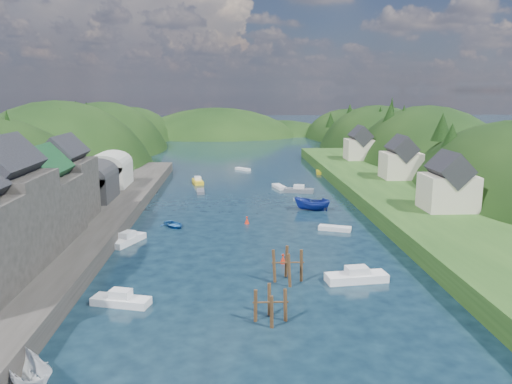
{
  "coord_description": "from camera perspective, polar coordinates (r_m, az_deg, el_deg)",
  "views": [
    {
      "loc": [
        -3.69,
        -45.85,
        19.06
      ],
      "look_at": [
        0.0,
        28.0,
        4.0
      ],
      "focal_mm": 35.0,
      "sensor_mm": 36.0,
      "label": 1
    }
  ],
  "objects": [
    {
      "name": "piling_cluster_far",
      "position": [
        51.18,
        3.66,
        -8.69
      ],
      "size": [
        3.3,
        3.07,
        3.95
      ],
      "color": "#382314",
      "rests_on": "ground"
    },
    {
      "name": "channel_buoy_far",
      "position": [
        72.82,
        -1.05,
        -3.27
      ],
      "size": [
        0.7,
        0.7,
        1.1
      ],
      "color": "#AE200D",
      "rests_on": "ground"
    },
    {
      "name": "hillside_left",
      "position": [
        130.56,
        -21.24,
        -1.26
      ],
      "size": [
        44.0,
        245.56,
        52.0
      ],
      "color": "black",
      "rests_on": "ground"
    },
    {
      "name": "hill_trees",
      "position": [
        111.6,
        -0.65,
        7.39
      ],
      "size": [
        91.19,
        149.24,
        12.08
      ],
      "color": "black",
      "rests_on": "ground"
    },
    {
      "name": "hillside_right",
      "position": [
        132.95,
        18.69,
        -0.59
      ],
      "size": [
        36.0,
        245.56,
        48.0
      ],
      "color": "black",
      "rests_on": "ground"
    },
    {
      "name": "quay_left",
      "position": [
        71.24,
        -19.37,
        -3.84
      ],
      "size": [
        12.0,
        110.0,
        2.0
      ],
      "primitive_type": "cube",
      "color": "#2D2B28",
      "rests_on": "ground"
    },
    {
      "name": "terrace_left_grass",
      "position": [
        73.48,
        -24.63,
        -3.59
      ],
      "size": [
        12.0,
        110.0,
        2.5
      ],
      "primitive_type": "cube",
      "color": "#234719",
      "rests_on": "ground"
    },
    {
      "name": "terrace_right",
      "position": [
        92.26,
        15.32,
        -0.06
      ],
      "size": [
        16.0,
        120.0,
        2.4
      ],
      "primitive_type": "cube",
      "color": "#234719",
      "rests_on": "ground"
    },
    {
      "name": "ground",
      "position": [
        97.8,
        -0.64,
        0.27
      ],
      "size": [
        600.0,
        600.0,
        0.0
      ],
      "primitive_type": "plane",
      "color": "black",
      "rests_on": "ground"
    },
    {
      "name": "channel_buoy_near",
      "position": [
        56.62,
        3.1,
        -7.66
      ],
      "size": [
        0.7,
        0.7,
        1.1
      ],
      "color": "#AE200D",
      "rests_on": "ground"
    },
    {
      "name": "boat_sheds",
      "position": [
        88.81,
        -17.38,
        2.05
      ],
      "size": [
        7.0,
        21.0,
        7.5
      ],
      "color": "#2D2D30",
      "rests_on": "quay_left"
    },
    {
      "name": "right_bank_cottages",
      "position": [
        100.24,
        15.63,
        3.51
      ],
      "size": [
        9.0,
        59.24,
        8.41
      ],
      "color": "beige",
      "rests_on": "terrace_right"
    },
    {
      "name": "piling_cluster_near",
      "position": [
        42.95,
        1.66,
        -13.15
      ],
      "size": [
        3.02,
        2.83,
        3.42
      ],
      "color": "#382314",
      "rests_on": "ground"
    },
    {
      "name": "far_hills",
      "position": [
        221.93,
        -1.57,
        3.77
      ],
      "size": [
        103.0,
        68.0,
        44.0
      ],
      "color": "black",
      "rests_on": "ground"
    },
    {
      "name": "moored_boats",
      "position": [
        69.25,
        -2.16,
        -3.92
      ],
      "size": [
        37.7,
        95.04,
        2.25
      ],
      "color": "navy",
      "rests_on": "ground"
    },
    {
      "name": "quayside_buildings",
      "position": [
        58.05,
        -25.4,
        -1.52
      ],
      "size": [
        8.0,
        35.84,
        12.9
      ],
      "color": "#2D2B28",
      "rests_on": "quay_left"
    }
  ]
}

